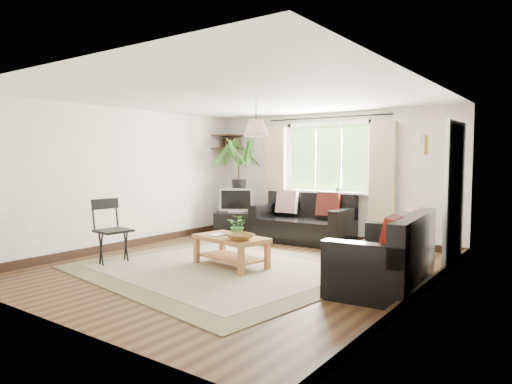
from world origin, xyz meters
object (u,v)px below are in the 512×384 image
Objects in this scene: sofa_back at (302,219)px; tv_stand at (236,224)px; folding_chair at (113,232)px; palm_stand at (239,186)px; sofa_right at (383,251)px; coffee_table at (231,252)px.

sofa_back reaches higher than tv_stand.
sofa_back is 1.92× the size of folding_chair.
folding_chair is (0.08, -3.01, 0.24)m from tv_stand.
sofa_back is 1.64m from palm_stand.
sofa_right reaches higher than tv_stand.
folding_chair reaches higher than sofa_right.
folding_chair is at bearing -77.26° from sofa_right.
sofa_back is 1.47m from tv_stand.
coffee_table is at bearing -86.49° from sofa_right.
coffee_table is 1.26× the size of tv_stand.
palm_stand is at bearing 125.56° from coffee_table.
folding_chair is at bearing -150.66° from coffee_table.
sofa_right is at bearing -64.94° from folding_chair.
palm_stand is (-1.69, 2.36, 0.76)m from coffee_table.
sofa_back is at bearing -27.20° from tv_stand.
tv_stand is (-1.45, -0.14, -0.20)m from sofa_back.
tv_stand is at bearing -67.11° from palm_stand.
palm_stand is at bearing 80.31° from tv_stand.
sofa_right is at bearing 8.82° from coffee_table.
tv_stand is at bearing -176.95° from sofa_back.
sofa_back is 2.12× the size of tv_stand.
tv_stand is at bearing 126.63° from coffee_table.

